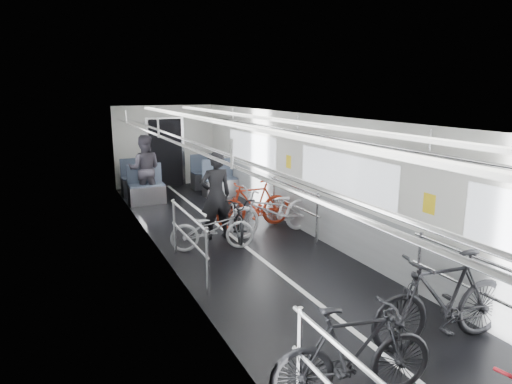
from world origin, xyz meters
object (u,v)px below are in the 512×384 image
bike_left_mid (353,353)px  person_standing (216,195)px  bike_left_far (212,229)px  bike_right_mid (273,210)px  bike_aisle (237,216)px  bike_right_far (254,204)px  person_seated (145,169)px  bike_right_near (443,299)px

bike_left_mid → person_standing: bearing=5.5°
bike_left_far → bike_right_mid: (1.40, 0.35, 0.10)m
bike_right_mid → bike_aisle: (-0.71, 0.16, -0.08)m
bike_left_far → bike_right_far: size_ratio=0.90×
bike_left_far → bike_right_mid: bike_right_mid is taller
bike_left_mid → bike_left_far: (0.17, 4.46, -0.09)m
bike_right_mid → person_seated: bearing=-158.6°
bike_left_mid → person_seated: size_ratio=0.93×
person_standing → person_seated: 3.55m
bike_right_near → bike_right_mid: 4.43m
bike_left_mid → person_seated: 8.57m
bike_right_mid → bike_aisle: bearing=-106.7°
bike_left_mid → bike_left_far: bearing=8.5°
bike_left_mid → bike_right_near: 1.56m
bike_aisle → person_seated: 3.77m
bike_right_near → bike_aisle: (-0.65, 4.59, -0.13)m
bike_right_mid → bike_right_far: bike_right_far is taller
bike_left_mid → bike_right_far: (1.43, 5.41, 0.02)m
bike_left_mid → bike_right_mid: 5.06m
bike_right_far → bike_aisle: (-0.57, -0.44, -0.08)m
bike_right_mid → bike_left_mid: bearing=-22.1°
bike_left_mid → bike_right_far: bike_right_far is taller
bike_right_mid → person_seated: person_seated is taller
bike_right_mid → bike_aisle: bike_right_mid is taller
bike_right_mid → person_standing: size_ratio=1.12×
person_seated → person_standing: bearing=116.5°
bike_right_mid → bike_aisle: 0.73m
bike_right_near → bike_right_far: 5.03m
bike_left_mid → bike_right_mid: bearing=-7.4°
person_standing → person_seated: bearing=-80.3°
bike_right_far → person_seated: size_ratio=0.97×
bike_right_mid → bike_right_far: bearing=-171.2°
bike_right_mid → person_standing: person_standing is taller
person_standing → bike_right_near: bearing=101.2°
bike_right_near → bike_right_far: bearing=-172.9°
bike_left_far → person_seated: person_seated is taller
person_seated → bike_right_near: bearing=117.4°
bike_left_mid → bike_left_far: bike_left_mid is taller
bike_right_far → person_seated: (-1.65, 3.14, 0.37)m
bike_left_far → bike_right_near: bike_right_near is taller
bike_right_near → person_standing: bearing=-161.2°
bike_aisle → bike_right_near: bearing=-67.4°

